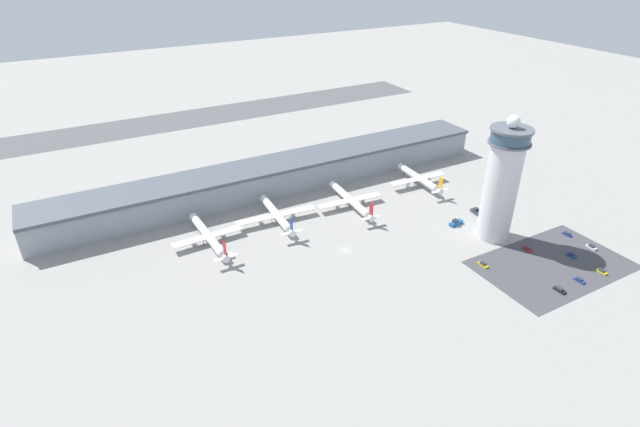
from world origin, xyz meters
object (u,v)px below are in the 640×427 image
Objects in this scene: control_tower at (502,182)px; service_truck_baggage at (456,223)px; airplane_gate_delta at (419,179)px; car_maroon_suv at (579,280)px; airplane_gate_bravo at (277,215)px; service_truck_fuel at (226,256)px; car_yellow_taxi at (483,265)px; airplane_gate_alpha at (209,236)px; car_grey_coupe at (591,247)px; car_green_van at (560,290)px; car_navy_sedan at (567,234)px; service_truck_catering at (476,212)px; airplane_gate_charlie at (351,200)px; car_silver_sedan at (602,271)px; car_blue_compact at (527,249)px; car_white_wagon at (572,255)px.

service_truck_baggage is (-7.47, 15.48, -26.01)m from control_tower.
airplane_gate_delta is 8.71× the size of car_maroon_suv.
car_maroon_suv is (85.48, -100.54, -3.59)m from airplane_gate_bravo.
service_truck_fuel is 107.88m from car_yellow_taxi.
airplane_gate_delta is at bearing 7.88° from service_truck_fuel.
service_truck_fuel is at bearing -78.79° from airplane_gate_alpha.
service_truck_baggage is at bearing -105.23° from airplane_gate_delta.
car_grey_coupe is (38.06, -44.27, -0.45)m from service_truck_baggage.
car_maroon_suv is (0.61, -99.75, -3.94)m from airplane_gate_delta.
airplane_gate_alpha is 34.49m from airplane_gate_bravo.
car_green_van is 1.06× the size of car_grey_coupe.
service_truck_catering is at bearing 121.62° from car_navy_sedan.
airplane_gate_charlie is 9.95× the size of car_silver_sedan.
car_blue_compact is at bearing -89.39° from airplane_gate_delta.
car_yellow_taxi reaches higher than car_maroon_suv.
airplane_gate_bravo reaches higher than car_green_van.
airplane_gate_delta is at bearing 74.77° from service_truck_baggage.
service_truck_fuel reaches higher than car_white_wagon.
car_blue_compact is at bearing 64.84° from car_green_van.
control_tower reaches higher than car_grey_coupe.
car_silver_sedan is at bearing -132.39° from car_grey_coupe.
service_truck_baggage reaches higher than car_grey_coupe.
car_maroon_suv is at bearing -152.87° from car_grey_coupe.
airplane_gate_alpha is 115.13m from service_truck_baggage.
car_blue_compact is at bearing -68.81° from service_truck_baggage.
car_white_wagon is at bearing -81.09° from airplane_gate_delta.
airplane_gate_delta is (45.93, 3.01, 0.51)m from airplane_gate_charlie.
airplane_gate_bravo is 85.09m from service_truck_baggage.
service_truck_catering reaches higher than car_navy_sedan.
service_truck_fuel is (-116.43, -16.11, -3.40)m from airplane_gate_delta.
airplane_gate_delta reaches higher than car_green_van.
car_navy_sedan is at bearing 89.86° from car_grey_coupe.
car_navy_sedan is (21.73, -35.29, -0.40)m from service_truck_catering.
airplane_gate_delta is 6.38× the size of service_truck_fuel.
car_blue_compact is (25.76, -0.47, 0.02)m from car_yellow_taxi.
car_white_wagon is at bearing 45.83° from car_maroon_suv.
airplane_gate_alpha is 145.87m from car_green_van.
car_green_van is at bearing 179.63° from car_silver_sedan.
airplane_gate_alpha is 9.30× the size of car_grey_coupe.
airplane_gate_bravo is at bearing 28.17° from service_truck_fuel.
service_truck_fuel is 155.18m from car_silver_sedan.
airplane_gate_charlie is 9.55× the size of car_blue_compact.
car_green_van is at bearing -151.38° from car_white_wagon.
car_maroon_suv is at bearing -135.25° from car_navy_sedan.
airplane_gate_delta is at bearing -0.54° from airplane_gate_bravo.
control_tower is 9.69× the size of service_truck_fuel.
car_blue_compact is (12.27, -31.64, -0.45)m from service_truck_baggage.
airplane_gate_delta is 87.57m from car_white_wagon.
car_grey_coupe is at bearing -0.04° from car_white_wagon.
service_truck_fuel is at bearing 153.79° from car_blue_compact.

